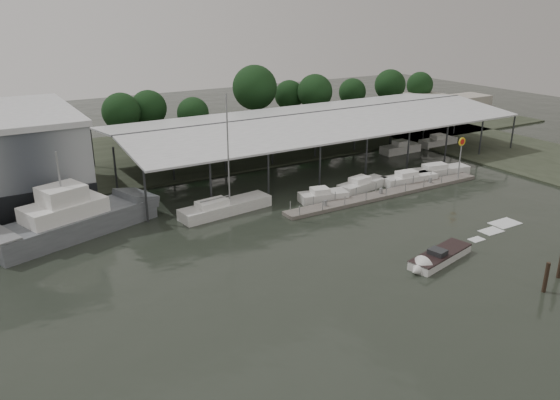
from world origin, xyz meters
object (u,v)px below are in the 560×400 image
white_sailboat (224,207)px  speedboat_underway (436,259)px  shell_fuel_sign (461,150)px  grey_trawler (76,219)px

white_sailboat → speedboat_underway: (10.64, -20.52, -0.25)m
white_sailboat → shell_fuel_sign: bearing=-15.3°
white_sailboat → grey_trawler: bearing=164.0°
white_sailboat → speedboat_underway: bearing=-69.4°
shell_fuel_sign → grey_trawler: 46.52m
grey_trawler → shell_fuel_sign: bearing=-26.9°
white_sailboat → speedboat_underway: white_sailboat is taller
shell_fuel_sign → white_sailboat: white_sailboat is taller
grey_trawler → speedboat_underway: bearing=-60.2°
shell_fuel_sign → speedboat_underway: shell_fuel_sign is taller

